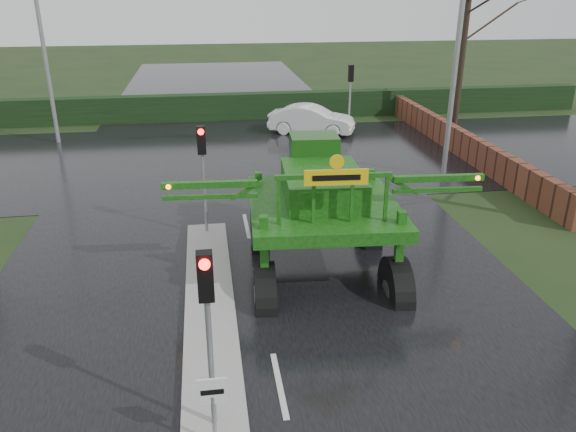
{
  "coord_description": "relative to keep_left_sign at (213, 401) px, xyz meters",
  "views": [
    {
      "loc": [
        -1.17,
        -8.93,
        7.37
      ],
      "look_at": [
        0.76,
        3.91,
        2.0
      ],
      "focal_mm": 35.0,
      "sensor_mm": 36.0,
      "label": 1
    }
  ],
  "objects": [
    {
      "name": "traffic_signal_mid",
      "position": [
        0.0,
        8.99,
        1.53
      ],
      "size": [
        0.26,
        0.33,
        3.52
      ],
      "color": "gray",
      "rests_on": "ground"
    },
    {
      "name": "road_main",
      "position": [
        1.3,
        11.5,
        -1.05
      ],
      "size": [
        14.0,
        80.0,
        0.02
      ],
      "primitive_type": "cube",
      "color": "black",
      "rests_on": "ground"
    },
    {
      "name": "street_light_left_far",
      "position": [
        -6.89,
        21.5,
        4.93
      ],
      "size": [
        3.85,
        0.3,
        10.0
      ],
      "color": "gray",
      "rests_on": "ground"
    },
    {
      "name": "hedge_row",
      "position": [
        1.3,
        25.5,
        -0.31
      ],
      "size": [
        44.0,
        0.9,
        1.5
      ],
      "primitive_type": "cube",
      "color": "black",
      "rests_on": "ground"
    },
    {
      "name": "ground",
      "position": [
        1.3,
        1.5,
        -1.06
      ],
      "size": [
        140.0,
        140.0,
        0.0
      ],
      "primitive_type": "plane",
      "color": "black",
      "rests_on": "ground"
    },
    {
      "name": "crop_sprayer",
      "position": [
        1.41,
        5.11,
        1.18
      ],
      "size": [
        8.46,
        5.5,
        4.73
      ],
      "rotation": [
        0.0,
        0.0,
        -0.06
      ],
      "color": "black",
      "rests_on": "ground"
    },
    {
      "name": "traffic_signal_far",
      "position": [
        7.8,
        21.51,
        1.53
      ],
      "size": [
        0.26,
        0.33,
        3.52
      ],
      "rotation": [
        0.0,
        0.0,
        3.14
      ],
      "color": "gray",
      "rests_on": "ground"
    },
    {
      "name": "tree_right_far",
      "position": [
        14.3,
        22.5,
        5.44
      ],
      "size": [
        7.0,
        7.0,
        12.05
      ],
      "color": "black",
      "rests_on": "ground"
    },
    {
      "name": "road_cross",
      "position": [
        1.3,
        17.5,
        -1.05
      ],
      "size": [
        80.0,
        12.0,
        0.02
      ],
      "primitive_type": "cube",
      "color": "black",
      "rests_on": "ground"
    },
    {
      "name": "keep_left_sign",
      "position": [
        0.0,
        0.0,
        0.0
      ],
      "size": [
        0.5,
        0.07,
        1.35
      ],
      "color": "gray",
      "rests_on": "ground"
    },
    {
      "name": "street_light_right",
      "position": [
        9.49,
        13.5,
        4.93
      ],
      "size": [
        3.85,
        0.3,
        10.0
      ],
      "color": "gray",
      "rests_on": "ground"
    },
    {
      "name": "traffic_signal_near",
      "position": [
        0.0,
        0.49,
        1.53
      ],
      "size": [
        0.26,
        0.33,
        3.52
      ],
      "color": "gray",
      "rests_on": "ground"
    },
    {
      "name": "median_island",
      "position": [
        0.0,
        4.5,
        -0.97
      ],
      "size": [
        1.2,
        10.0,
        0.16
      ],
      "primitive_type": "cube",
      "color": "gray",
      "rests_on": "ground"
    },
    {
      "name": "brick_wall",
      "position": [
        11.8,
        17.5,
        -0.46
      ],
      "size": [
        0.4,
        20.0,
        1.2
      ],
      "primitive_type": "cube",
      "color": "#592D1E",
      "rests_on": "ground"
    },
    {
      "name": "white_sedan",
      "position": [
        5.73,
        21.4,
        -1.06
      ],
      "size": [
        4.73,
        3.15,
        1.47
      ],
      "primitive_type": "imported",
      "rotation": [
        0.0,
        0.0,
        1.18
      ],
      "color": "white",
      "rests_on": "ground"
    }
  ]
}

